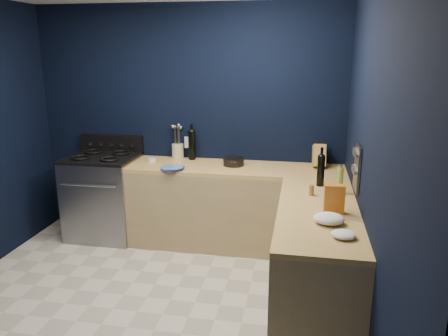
% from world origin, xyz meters
% --- Properties ---
extents(floor, '(3.50, 3.50, 0.02)m').
position_xyz_m(floor, '(0.00, 0.00, -0.01)').
color(floor, beige).
rests_on(floor, ground).
extents(wall_back, '(3.50, 0.02, 2.60)m').
position_xyz_m(wall_back, '(0.00, 1.76, 1.30)').
color(wall_back, black).
rests_on(wall_back, ground).
extents(wall_right, '(0.02, 3.50, 2.60)m').
position_xyz_m(wall_right, '(1.76, 0.00, 1.30)').
color(wall_right, black).
rests_on(wall_right, ground).
extents(cab_back, '(2.30, 0.63, 0.86)m').
position_xyz_m(cab_back, '(0.60, 1.44, 0.43)').
color(cab_back, tan).
rests_on(cab_back, floor).
extents(top_back, '(2.30, 0.63, 0.04)m').
position_xyz_m(top_back, '(0.60, 1.44, 0.88)').
color(top_back, olive).
rests_on(top_back, cab_back).
extents(cab_right, '(0.63, 1.67, 0.86)m').
position_xyz_m(cab_right, '(1.44, 0.29, 0.43)').
color(cab_right, tan).
rests_on(cab_right, floor).
extents(top_right, '(0.63, 1.67, 0.04)m').
position_xyz_m(top_right, '(1.44, 0.29, 0.88)').
color(top_right, olive).
rests_on(top_right, cab_right).
extents(gas_range, '(0.76, 0.66, 0.92)m').
position_xyz_m(gas_range, '(-0.93, 1.42, 0.46)').
color(gas_range, gray).
rests_on(gas_range, floor).
extents(oven_door, '(0.59, 0.02, 0.42)m').
position_xyz_m(oven_door, '(-0.93, 1.10, 0.45)').
color(oven_door, black).
rests_on(oven_door, gas_range).
extents(cooktop, '(0.76, 0.66, 0.03)m').
position_xyz_m(cooktop, '(-0.93, 1.42, 0.94)').
color(cooktop, black).
rests_on(cooktop, gas_range).
extents(backguard, '(0.76, 0.06, 0.20)m').
position_xyz_m(backguard, '(-0.93, 1.72, 1.04)').
color(backguard, black).
rests_on(backguard, gas_range).
extents(spice_panel, '(0.02, 0.28, 0.38)m').
position_xyz_m(spice_panel, '(1.74, 0.55, 1.18)').
color(spice_panel, gray).
rests_on(spice_panel, wall_right).
extents(wall_outlet, '(0.09, 0.02, 0.13)m').
position_xyz_m(wall_outlet, '(0.00, 1.74, 1.08)').
color(wall_outlet, white).
rests_on(wall_outlet, wall_back).
extents(plate_stack, '(0.30, 0.30, 0.03)m').
position_xyz_m(plate_stack, '(-0.04, 1.20, 0.91)').
color(plate_stack, '#37529C').
rests_on(plate_stack, top_back).
extents(ramekin, '(0.10, 0.10, 0.03)m').
position_xyz_m(ramekin, '(-0.36, 1.49, 0.92)').
color(ramekin, white).
rests_on(ramekin, top_back).
extents(utensil_crock, '(0.16, 0.16, 0.17)m').
position_xyz_m(utensil_crock, '(-0.12, 1.69, 0.98)').
color(utensil_crock, beige).
rests_on(utensil_crock, top_back).
extents(wine_bottle_back, '(0.09, 0.09, 0.32)m').
position_xyz_m(wine_bottle_back, '(0.06, 1.66, 1.06)').
color(wine_bottle_back, black).
rests_on(wine_bottle_back, top_back).
extents(lemon_basket, '(0.25, 0.25, 0.08)m').
position_xyz_m(lemon_basket, '(0.57, 1.48, 0.94)').
color(lemon_basket, black).
rests_on(lemon_basket, top_back).
extents(knife_block, '(0.15, 0.28, 0.29)m').
position_xyz_m(knife_block, '(1.47, 1.61, 1.02)').
color(knife_block, olive).
rests_on(knife_block, top_back).
extents(wine_bottle_right, '(0.08, 0.08, 0.28)m').
position_xyz_m(wine_bottle_right, '(1.46, 0.91, 1.04)').
color(wine_bottle_right, black).
rests_on(wine_bottle_right, top_right).
extents(oil_bottle, '(0.07, 0.07, 0.23)m').
position_xyz_m(oil_bottle, '(1.62, 0.72, 1.02)').
color(oil_bottle, '#85A83D').
rests_on(oil_bottle, top_right).
extents(spice_jar_near, '(0.05, 0.05, 0.09)m').
position_xyz_m(spice_jar_near, '(1.38, 0.62, 0.95)').
color(spice_jar_near, olive).
rests_on(spice_jar_near, top_right).
extents(spice_jar_far, '(0.05, 0.05, 0.10)m').
position_xyz_m(spice_jar_far, '(1.51, 0.63, 0.95)').
color(spice_jar_far, olive).
rests_on(spice_jar_far, top_right).
extents(crouton_bag, '(0.16, 0.08, 0.23)m').
position_xyz_m(crouton_bag, '(1.54, 0.22, 1.01)').
color(crouton_bag, '#B23412').
rests_on(crouton_bag, top_right).
extents(towel_front, '(0.28, 0.26, 0.08)m').
position_xyz_m(towel_front, '(1.50, -0.00, 0.94)').
color(towel_front, white).
rests_on(towel_front, top_right).
extents(towel_end, '(0.19, 0.18, 0.05)m').
position_xyz_m(towel_end, '(1.59, -0.24, 0.92)').
color(towel_end, white).
rests_on(towel_end, top_right).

